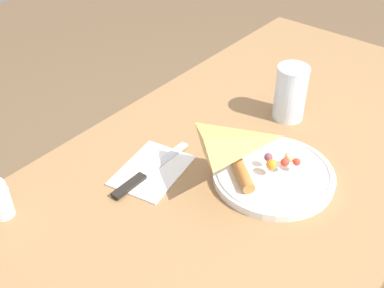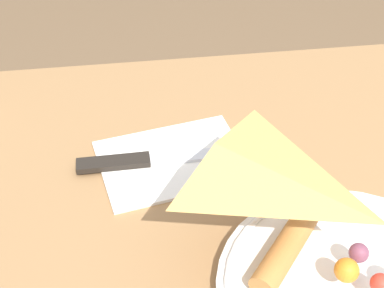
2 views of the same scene
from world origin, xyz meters
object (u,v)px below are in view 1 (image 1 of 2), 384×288
object	(u,v)px
plate_pizza	(274,172)
napkin_folded	(152,170)
dining_table	(261,182)
butter_knife	(148,172)
milk_glass	(290,95)

from	to	relation	value
plate_pizza	napkin_folded	world-z (taller)	plate_pizza
dining_table	plate_pizza	world-z (taller)	plate_pizza
butter_knife	plate_pizza	bearing A→B (deg)	-54.13
dining_table	butter_knife	world-z (taller)	butter_knife
dining_table	napkin_folded	world-z (taller)	napkin_folded
dining_table	napkin_folded	xyz separation A→B (m)	(-0.22, 0.13, 0.12)
napkin_folded	milk_glass	bearing A→B (deg)	-17.67
plate_pizza	butter_knife	bearing A→B (deg)	126.76
dining_table	plate_pizza	xyz separation A→B (m)	(-0.09, -0.07, 0.13)
napkin_folded	butter_knife	xyz separation A→B (m)	(-0.01, -0.00, 0.00)
dining_table	butter_knife	size ratio (longest dim) A/B	5.73
butter_knife	dining_table	bearing A→B (deg)	-29.22
dining_table	milk_glass	world-z (taller)	milk_glass
dining_table	butter_knife	distance (m)	0.29
milk_glass	plate_pizza	bearing A→B (deg)	-156.61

